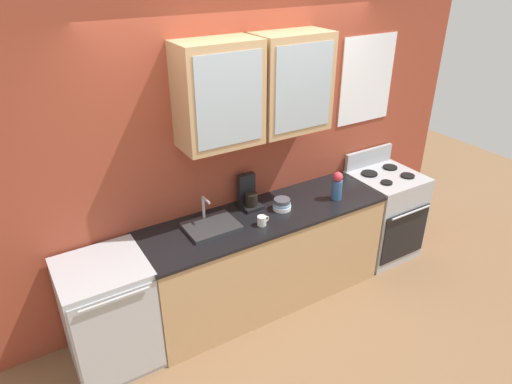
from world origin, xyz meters
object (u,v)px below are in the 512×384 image
object	(u,v)px
sink_faucet	(211,225)
vase	(337,186)
cup_near_sink	(262,221)
coffee_maker	(249,195)
stove_range	(383,214)
dishwasher	(110,315)
bowl_stack	(282,204)

from	to	relation	value
sink_faucet	vase	bearing A→B (deg)	-6.96
cup_near_sink	coffee_maker	distance (m)	0.35
stove_range	cup_near_sink	bearing A→B (deg)	-175.23
stove_range	cup_near_sink	xyz separation A→B (m)	(-1.57, -0.13, 0.49)
vase	coffee_maker	bearing A→B (deg)	158.08
vase	dishwasher	bearing A→B (deg)	177.48
bowl_stack	cup_near_sink	bearing A→B (deg)	-154.97
dishwasher	coffee_maker	distance (m)	1.48
sink_faucet	bowl_stack	size ratio (longest dim) A/B	2.66
sink_faucet	bowl_stack	xyz separation A→B (m)	(0.66, -0.05, 0.03)
dishwasher	cup_near_sink	bearing A→B (deg)	-5.65
stove_range	sink_faucet	size ratio (longest dim) A/B	2.56
sink_faucet	coffee_maker	size ratio (longest dim) A/B	1.46
stove_range	sink_faucet	xyz separation A→B (m)	(-1.94, 0.05, 0.47)
stove_range	dishwasher	distance (m)	2.85
vase	coffee_maker	xyz separation A→B (m)	(-0.74, 0.30, -0.02)
sink_faucet	coffee_maker	bearing A→B (deg)	19.12
stove_range	cup_near_sink	world-z (taller)	stove_range
vase	coffee_maker	world-z (taller)	coffee_maker
coffee_maker	stove_range	bearing A→B (deg)	-7.67
sink_faucet	coffee_maker	distance (m)	0.48
cup_near_sink	dishwasher	bearing A→B (deg)	174.35
bowl_stack	vase	distance (m)	0.54
vase	cup_near_sink	size ratio (longest dim) A/B	2.44
stove_range	dishwasher	xyz separation A→B (m)	(-2.85, -0.00, -0.01)
vase	dishwasher	world-z (taller)	vase
sink_faucet	vase	size ratio (longest dim) A/B	1.62
sink_faucet	bowl_stack	bearing A→B (deg)	-4.03
sink_faucet	dishwasher	distance (m)	1.02
stove_range	sink_faucet	distance (m)	2.00
dishwasher	coffee_maker	world-z (taller)	coffee_maker
sink_faucet	cup_near_sink	distance (m)	0.41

